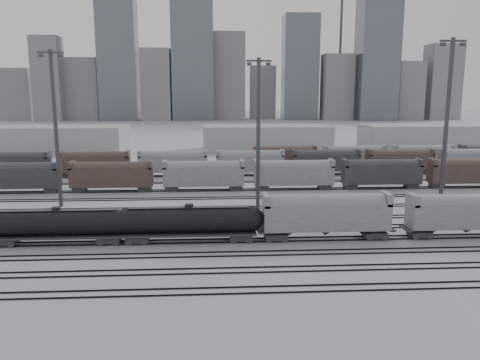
{
  "coord_description": "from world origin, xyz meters",
  "views": [
    {
      "loc": [
        -7.36,
        -54.48,
        17.9
      ],
      "look_at": [
        -2.86,
        20.82,
        4.0
      ],
      "focal_mm": 35.0,
      "sensor_mm": 36.0,
      "label": 1
    }
  ],
  "objects": [
    {
      "name": "light_mast_c",
      "position": [
        -0.45,
        15.2,
        12.26
      ],
      "size": [
        3.7,
        0.59,
        23.12
      ],
      "color": "#39393C",
      "rests_on": "ground"
    },
    {
      "name": "hopper_car_a",
      "position": [
        6.65,
        1.0,
        3.48
      ],
      "size": [
        15.76,
        3.13,
        5.64
      ],
      "color": "#262628",
      "rests_on": "ground"
    },
    {
      "name": "skyline",
      "position": [
        10.84,
        280.0,
        34.73
      ],
      "size": [
        316.0,
        22.4,
        95.0
      ],
      "color": "gray",
      "rests_on": "ground"
    },
    {
      "name": "light_mast_d",
      "position": [
        30.87,
        19.97,
        14.17
      ],
      "size": [
        4.27,
        0.68,
        26.71
      ],
      "color": "#39393C",
      "rests_on": "ground"
    },
    {
      "name": "light_mast_b",
      "position": [
        -31.87,
        20.71,
        13.07
      ],
      "size": [
        3.94,
        0.63,
        24.64
      ],
      "color": "#39393C",
      "rests_on": "ground"
    },
    {
      "name": "bg_string_near",
      "position": [
        8.0,
        32.0,
        2.8
      ],
      "size": [
        151.0,
        3.0,
        5.6
      ],
      "color": "gray",
      "rests_on": "ground"
    },
    {
      "name": "warehouse_left",
      "position": [
        -60.0,
        95.0,
        4.0
      ],
      "size": [
        50.0,
        18.0,
        8.0
      ],
      "primitive_type": "cube",
      "color": "gray",
      "rests_on": "ground"
    },
    {
      "name": "warehouse_right",
      "position": [
        60.0,
        95.0,
        4.0
      ],
      "size": [
        35.0,
        18.0,
        8.0
      ],
      "primitive_type": "cube",
      "color": "gray",
      "rests_on": "ground"
    },
    {
      "name": "ground",
      "position": [
        0.0,
        0.0,
        0.0
      ],
      "size": [
        900.0,
        900.0,
        0.0
      ],
      "primitive_type": "plane",
      "color": "silver",
      "rests_on": "ground"
    },
    {
      "name": "hopper_car_b",
      "position": [
        24.79,
        1.0,
        3.35
      ],
      "size": [
        15.17,
        3.01,
        5.42
      ],
      "color": "#262628",
      "rests_on": "ground"
    },
    {
      "name": "crane_left",
      "position": [
        -28.74,
        305.0,
        57.39
      ],
      "size": [
        42.0,
        1.8,
        100.0
      ],
      "color": "#39393C",
      "rests_on": "ground"
    },
    {
      "name": "crane_right",
      "position": [
        91.26,
        305.0,
        57.39
      ],
      "size": [
        42.0,
        1.8,
        100.0
      ],
      "color": "#39393C",
      "rests_on": "ground"
    },
    {
      "name": "tracks",
      "position": [
        0.0,
        17.5,
        0.08
      ],
      "size": [
        220.0,
        71.5,
        0.16
      ],
      "color": "black",
      "rests_on": "ground"
    },
    {
      "name": "bg_string_mid",
      "position": [
        18.0,
        48.0,
        2.8
      ],
      "size": [
        151.0,
        3.0,
        5.6
      ],
      "color": "#262628",
      "rests_on": "ground"
    },
    {
      "name": "tank_car_b",
      "position": [
        -10.25,
        1.0,
        2.62
      ],
      "size": [
        18.31,
        3.05,
        4.52
      ],
      "color": "#262628",
      "rests_on": "ground"
    },
    {
      "name": "bg_string_far",
      "position": [
        35.5,
        56.0,
        2.8
      ],
      "size": [
        66.0,
        3.0,
        5.6
      ],
      "color": "brown",
      "rests_on": "ground"
    },
    {
      "name": "warehouse_mid",
      "position": [
        10.0,
        95.0,
        4.0
      ],
      "size": [
        40.0,
        18.0,
        8.0
      ],
      "primitive_type": "cube",
      "color": "gray",
      "rests_on": "ground"
    },
    {
      "name": "tank_car_a",
      "position": [
        -26.07,
        1.0,
        2.54
      ],
      "size": [
        17.78,
        2.96,
        4.39
      ],
      "color": "#262628",
      "rests_on": "ground"
    }
  ]
}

